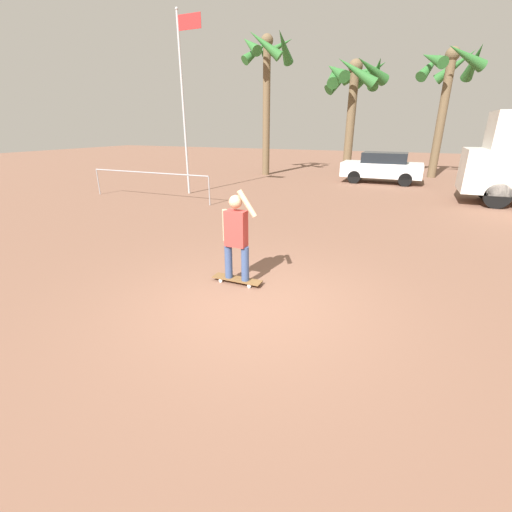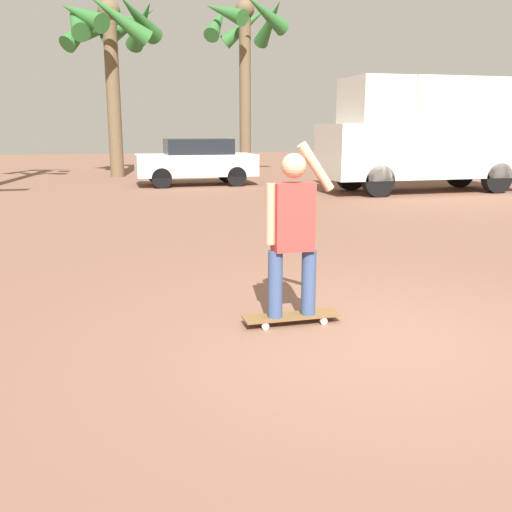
# 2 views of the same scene
# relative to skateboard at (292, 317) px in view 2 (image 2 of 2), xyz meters

# --- Properties ---
(ground_plane) EXTENTS (80.00, 80.00, 0.00)m
(ground_plane) POSITION_rel_skateboard_xyz_m (0.62, -0.60, -0.07)
(ground_plane) COLOR brown
(skateboard) EXTENTS (0.95, 0.24, 0.08)m
(skateboard) POSITION_rel_skateboard_xyz_m (0.00, 0.00, 0.00)
(skateboard) COLOR brown
(skateboard) RESTS_ON ground_plane
(person_skateboarder) EXTENTS (0.66, 0.23, 1.66)m
(person_skateboarder) POSITION_rel_skateboard_xyz_m (-0.00, 0.00, 0.90)
(person_skateboarder) COLOR #384C7A
(person_skateboarder) RESTS_ON skateboard
(camper_van) EXTENTS (6.14, 2.10, 3.27)m
(camper_van) POSITION_rel_skateboard_xyz_m (7.68, 10.25, 1.70)
(camper_van) COLOR black
(camper_van) RESTS_ON ground_plane
(parked_car_white) EXTENTS (3.91, 1.73, 1.52)m
(parked_car_white) POSITION_rel_skateboard_xyz_m (1.33, 13.98, 0.73)
(parked_car_white) COLOR black
(parked_car_white) RESTS_ON ground_plane
(palm_tree_near_van) EXTENTS (3.36, 3.32, 6.73)m
(palm_tree_near_van) POSITION_rel_skateboard_xyz_m (3.84, 17.35, 5.21)
(palm_tree_near_van) COLOR brown
(palm_tree_near_van) RESTS_ON ground_plane
(palm_tree_center_background) EXTENTS (4.04, 3.99, 6.63)m
(palm_tree_center_background) POSITION_rel_skateboard_xyz_m (-1.09, 18.11, 5.30)
(palm_tree_center_background) COLOR brown
(palm_tree_center_background) RESTS_ON ground_plane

